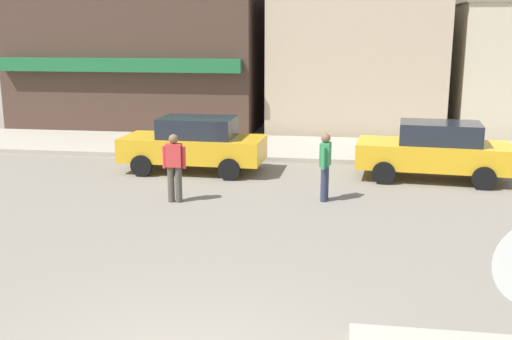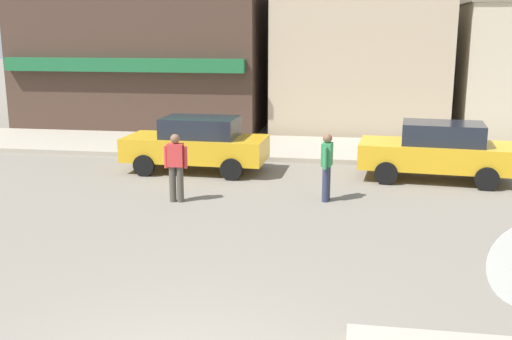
{
  "view_description": "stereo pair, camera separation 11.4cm",
  "coord_description": "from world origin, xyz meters",
  "views": [
    {
      "loc": [
        1.81,
        -5.73,
        3.88
      ],
      "look_at": [
        0.24,
        4.5,
        1.5
      ],
      "focal_mm": 42.0,
      "sensor_mm": 36.0,
      "label": 1
    },
    {
      "loc": [
        1.93,
        -5.71,
        3.88
      ],
      "look_at": [
        0.24,
        4.5,
        1.5
      ],
      "focal_mm": 42.0,
      "sensor_mm": 36.0,
      "label": 2
    }
  ],
  "objects": [
    {
      "name": "building_corner_shop",
      "position": [
        -6.76,
        19.85,
        3.52
      ],
      "size": [
        10.18,
        8.01,
        7.03
      ],
      "color": "#473328",
      "rests_on": "ground"
    },
    {
      "name": "pedestrian_crossing_far",
      "position": [
        1.33,
        8.02,
        0.87
      ],
      "size": [
        0.27,
        0.56,
        1.61
      ],
      "color": "#2D334C",
      "rests_on": "ground"
    },
    {
      "name": "building_storefront_left_near",
      "position": [
        2.04,
        19.46,
        2.82
      ],
      "size": [
        6.79,
        6.04,
        5.63
      ],
      "color": "tan",
      "rests_on": "ground"
    },
    {
      "name": "parked_car_second",
      "position": [
        4.15,
        10.58,
        0.81
      ],
      "size": [
        4.14,
        2.15,
        1.56
      ],
      "color": "gold",
      "rests_on": "ground"
    },
    {
      "name": "kerb_far",
      "position": [
        0.0,
        14.09,
        0.07
      ],
      "size": [
        80.0,
        4.0,
        0.15
      ],
      "primitive_type": "cube",
      "color": "#A89E8C",
      "rests_on": "ground"
    },
    {
      "name": "pedestrian_crossing_near",
      "position": [
        -2.12,
        7.36,
        0.87
      ],
      "size": [
        0.55,
        0.24,
        1.61
      ],
      "color": "#4C473D",
      "rests_on": "ground"
    },
    {
      "name": "parked_car_nearest",
      "position": [
        -2.46,
        10.53,
        0.81
      ],
      "size": [
        4.05,
        1.96,
        1.56
      ],
      "color": "gold",
      "rests_on": "ground"
    }
  ]
}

